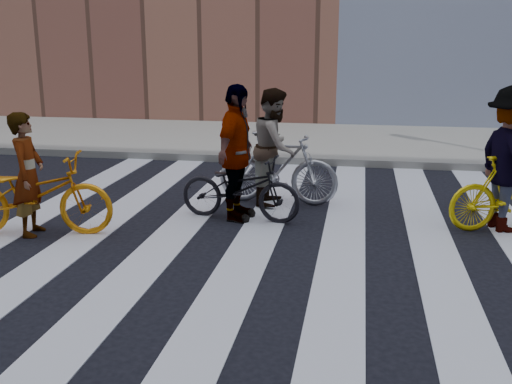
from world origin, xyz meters
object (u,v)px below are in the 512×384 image
(bike_silver_mid, at_px, (278,168))
(rider_rear, at_px, (236,153))
(bike_yellow_right, at_px, (511,193))
(bike_dark_rear, at_px, (240,188))
(rider_left, at_px, (28,174))
(rider_mid, at_px, (275,147))
(rider_right, at_px, (510,160))
(bike_yellow_left, at_px, (34,195))

(bike_silver_mid, bearing_deg, rider_rear, 158.12)
(bike_silver_mid, height_order, bike_yellow_right, bike_silver_mid)
(bike_silver_mid, relative_size, bike_dark_rear, 1.07)
(bike_yellow_right, xyz_separation_m, rider_left, (-6.18, -1.25, 0.29))
(bike_silver_mid, relative_size, rider_mid, 1.05)
(bike_silver_mid, distance_m, bike_dark_rear, 1.03)
(rider_rear, bearing_deg, rider_mid, -15.51)
(bike_dark_rear, bearing_deg, bike_yellow_right, -79.81)
(bike_silver_mid, xyz_separation_m, rider_right, (3.17, -0.79, 0.40))
(bike_yellow_right, height_order, bike_dark_rear, bike_yellow_right)
(rider_right, bearing_deg, rider_rear, 75.40)
(rider_mid, distance_m, rider_rear, 1.02)
(bike_dark_rear, height_order, rider_mid, rider_mid)
(bike_yellow_left, relative_size, rider_left, 1.27)
(bike_yellow_right, xyz_separation_m, rider_rear, (-3.68, -0.15, 0.44))
(bike_silver_mid, xyz_separation_m, bike_yellow_right, (3.22, -0.79, -0.05))
(bike_yellow_left, bearing_deg, rider_right, -88.89)
(rider_mid, bearing_deg, bike_yellow_right, -99.54)
(bike_dark_rear, relative_size, rider_right, 0.91)
(bike_silver_mid, xyz_separation_m, rider_rear, (-0.45, -0.94, 0.39))
(bike_yellow_right, bearing_deg, rider_rear, 75.36)
(rider_left, xyz_separation_m, rider_mid, (2.91, 2.04, 0.09))
(bike_yellow_right, relative_size, rider_left, 1.06)
(rider_left, bearing_deg, rider_rear, -76.67)
(bike_dark_rear, distance_m, rider_mid, 1.09)
(bike_silver_mid, bearing_deg, rider_mid, 94.02)
(rider_left, relative_size, rider_mid, 0.90)
(rider_right, bearing_deg, bike_yellow_left, 84.74)
(bike_silver_mid, xyz_separation_m, rider_left, (-2.96, -2.04, 0.24))
(bike_silver_mid, height_order, rider_left, rider_left)
(bike_silver_mid, bearing_deg, bike_yellow_left, 129.14)
(bike_silver_mid, distance_m, rider_right, 3.29)
(bike_dark_rear, xyz_separation_m, rider_rear, (-0.05, 0.00, 0.49))
(bike_yellow_right, height_order, rider_rear, rider_rear)
(bike_silver_mid, height_order, rider_right, rider_right)
(bike_dark_rear, xyz_separation_m, rider_left, (-2.55, -1.11, 0.34))
(bike_yellow_left, relative_size, bike_yellow_right, 1.20)
(rider_rear, bearing_deg, bike_silver_mid, -18.04)
(rider_mid, height_order, rider_rear, rider_rear)
(bike_yellow_right, bearing_deg, rider_mid, 59.52)
(rider_left, bearing_deg, bike_silver_mid, -65.90)
(bike_dark_rear, height_order, rider_left, rider_left)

